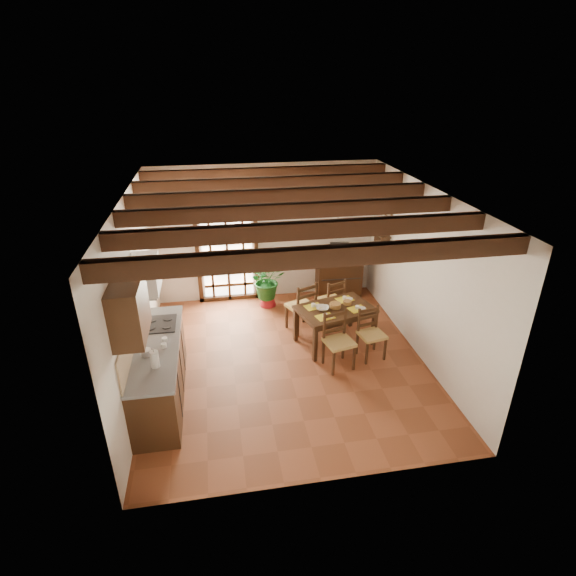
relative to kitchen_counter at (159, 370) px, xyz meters
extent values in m
plane|color=brown|center=(1.96, 0.60, -0.47)|extent=(5.00, 5.00, 0.00)
cube|color=silver|center=(1.96, 3.10, 0.93)|extent=(4.50, 0.02, 2.80)
cube|color=silver|center=(1.96, -1.90, 0.93)|extent=(4.50, 0.02, 2.80)
cube|color=silver|center=(-0.29, 0.60, 0.93)|extent=(0.02, 5.00, 2.80)
cube|color=silver|center=(4.21, 0.60, 0.93)|extent=(0.02, 5.00, 2.80)
cube|color=white|center=(1.96, 0.60, 2.33)|extent=(4.50, 5.00, 0.02)
cube|color=black|center=(1.96, -1.50, 2.22)|extent=(4.50, 0.14, 0.20)
cube|color=black|center=(1.96, -0.66, 2.22)|extent=(4.50, 0.14, 0.20)
cube|color=black|center=(1.96, 0.18, 2.22)|extent=(4.50, 0.14, 0.20)
cube|color=black|center=(1.96, 1.02, 2.22)|extent=(4.50, 0.14, 0.20)
cube|color=black|center=(1.96, 1.86, 2.22)|extent=(4.50, 0.14, 0.20)
cube|color=black|center=(1.96, 2.70, 2.22)|extent=(4.50, 0.14, 0.20)
cube|color=white|center=(1.16, 3.09, 0.63)|extent=(1.01, 0.02, 2.11)
cube|color=#341E10|center=(1.16, 3.04, 1.77)|extent=(1.26, 0.10, 0.08)
cube|color=#341E10|center=(0.57, 3.04, 0.63)|extent=(0.08, 0.10, 2.28)
cube|color=#341E10|center=(1.75, 3.04, 0.63)|extent=(0.08, 0.10, 2.28)
cube|color=#341E10|center=(1.16, 3.02, 0.63)|extent=(1.01, 0.03, 2.02)
cube|color=#341E10|center=(0.01, 0.00, -0.03)|extent=(0.60, 2.20, 0.88)
cube|color=slate|center=(0.01, 0.00, 0.43)|extent=(0.64, 2.25, 0.04)
cube|color=tan|center=(-0.28, 0.00, 0.66)|extent=(0.02, 2.20, 0.50)
cube|color=#341E10|center=(-0.12, -0.70, 1.38)|extent=(0.35, 0.80, 0.70)
cube|color=white|center=(-0.09, 0.55, 1.28)|extent=(0.38, 0.60, 0.50)
cube|color=silver|center=(-0.09, 0.55, 1.01)|extent=(0.32, 0.55, 0.04)
cube|color=black|center=(0.01, 0.55, 0.45)|extent=(0.50, 0.55, 0.02)
cylinder|color=white|center=(0.06, -0.55, 0.56)|extent=(0.11, 0.11, 0.24)
cylinder|color=silver|center=(-0.09, -0.25, 0.48)|extent=(0.14, 0.14, 0.10)
cube|color=#321E10|center=(2.88, 1.02, 0.19)|extent=(1.45, 1.14, 0.05)
cube|color=#321E10|center=(2.88, 1.02, 0.13)|extent=(1.31, 1.03, 0.09)
cube|color=#321E10|center=(3.34, 1.52, -0.15)|extent=(0.08, 0.08, 0.65)
cube|color=#321E10|center=(2.23, 1.20, -0.15)|extent=(0.08, 0.08, 0.65)
cube|color=#321E10|center=(3.54, 0.84, -0.15)|extent=(0.08, 0.08, 0.65)
cube|color=#321E10|center=(2.42, 0.52, -0.15)|extent=(0.08, 0.08, 0.65)
cube|color=tan|center=(2.76, 0.30, -0.01)|extent=(0.52, 0.50, 0.05)
cube|color=#341E10|center=(2.72, 0.47, 0.23)|extent=(0.43, 0.14, 0.48)
cube|color=#341E10|center=(2.76, 0.30, -0.24)|extent=(0.49, 0.48, 0.47)
cube|color=tan|center=(3.37, 0.47, -0.04)|extent=(0.47, 0.45, 0.05)
cube|color=#341E10|center=(3.34, 0.63, 0.18)|extent=(0.40, 0.11, 0.44)
cube|color=#341E10|center=(3.37, 0.47, -0.26)|extent=(0.44, 0.43, 0.43)
cube|color=tan|center=(2.39, 1.57, 0.01)|extent=(0.59, 0.58, 0.05)
cube|color=#341E10|center=(2.47, 1.40, 0.26)|extent=(0.43, 0.22, 0.50)
cube|color=#341E10|center=(2.39, 1.57, -0.23)|extent=(0.56, 0.55, 0.49)
cube|color=tan|center=(3.00, 1.75, -0.02)|extent=(0.54, 0.53, 0.05)
cube|color=#341E10|center=(3.06, 1.58, 0.22)|extent=(0.42, 0.18, 0.47)
cube|color=#341E10|center=(3.00, 1.75, -0.24)|extent=(0.51, 0.50, 0.46)
cube|color=gold|center=(2.57, 0.82, 0.16)|extent=(0.29, 0.22, 0.01)
cube|color=gold|center=(3.20, 0.82, 0.16)|extent=(0.29, 0.22, 0.01)
cube|color=gold|center=(2.57, 1.22, 0.16)|extent=(0.29, 0.22, 0.01)
cube|color=gold|center=(3.20, 1.22, 0.16)|extent=(0.29, 0.22, 0.01)
cylinder|color=olive|center=(2.88, 1.02, 0.20)|extent=(0.20, 0.20, 0.08)
imported|color=white|center=(2.65, 1.00, 0.24)|extent=(0.27, 0.27, 0.05)
cube|color=#341E10|center=(3.46, 2.83, -0.08)|extent=(0.94, 0.45, 0.79)
cube|color=black|center=(3.46, 2.83, 0.51)|extent=(0.44, 0.41, 0.34)
cube|color=black|center=(3.46, 2.65, 0.51)|extent=(0.32, 0.07, 0.25)
cube|color=white|center=(3.46, 3.08, 1.28)|extent=(0.25, 0.03, 0.32)
cone|color=maroon|center=(1.91, 2.62, -0.36)|extent=(0.33, 0.33, 0.20)
imported|color=#144C19|center=(1.91, 2.62, 0.10)|extent=(2.27, 2.10, 2.07)
cube|color=#341E10|center=(4.10, 2.20, 1.08)|extent=(0.20, 0.42, 0.03)
cube|color=#341E10|center=(4.10, 2.03, 0.99)|extent=(0.18, 0.03, 0.18)
cube|color=#341E10|center=(4.10, 2.37, 0.99)|extent=(0.18, 0.03, 0.18)
imported|color=#B2BFB2|center=(4.10, 2.20, 1.18)|extent=(0.15, 0.15, 0.15)
sphere|color=gold|center=(4.10, 2.20, 1.39)|extent=(0.14, 0.14, 0.14)
cylinder|color=#144C19|center=(4.10, 2.20, 1.24)|extent=(0.01, 0.01, 0.28)
cube|color=brown|center=(4.18, 2.20, 1.58)|extent=(0.03, 0.32, 0.32)
cube|color=#C3B292|center=(4.17, 2.20, 1.58)|extent=(0.01, 0.26, 0.26)
cylinder|color=black|center=(2.88, 1.12, 1.98)|extent=(0.01, 0.01, 0.70)
cone|color=beige|center=(2.88, 1.12, 1.61)|extent=(0.36, 0.36, 0.14)
sphere|color=#FFD88C|center=(2.88, 1.12, 1.53)|extent=(0.09, 0.09, 0.09)
camera|label=1|loc=(0.93, -5.55, 3.87)|focal=28.00mm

